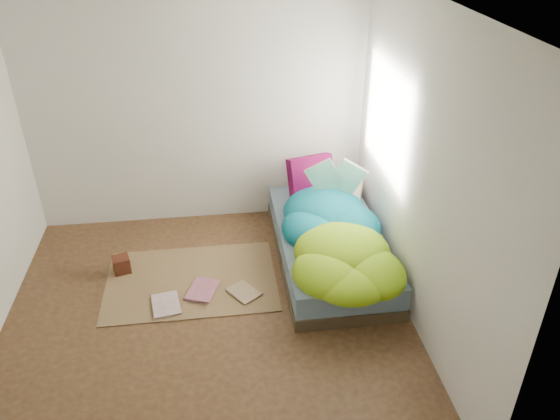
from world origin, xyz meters
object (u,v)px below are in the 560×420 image
at_px(bed, 329,246).
at_px(open_book, 336,169).
at_px(pillow_magenta, 311,178).
at_px(floor_book_b, 190,288).
at_px(wooden_box, 121,264).
at_px(floor_book_a, 153,307).

relative_size(bed, open_book, 4.05).
distance_m(pillow_magenta, floor_book_b, 1.74).
bearing_deg(wooden_box, bed, -1.76).
distance_m(bed, open_book, 0.77).
bearing_deg(floor_book_b, open_book, 45.17).
bearing_deg(open_book, pillow_magenta, 132.17).
bearing_deg(bed, wooden_box, 178.24).
height_order(pillow_magenta, floor_book_a, pillow_magenta).
bearing_deg(pillow_magenta, wooden_box, -177.30).
bearing_deg(pillow_magenta, bed, -98.97).
bearing_deg(open_book, floor_book_b, -145.31).
height_order(open_book, floor_book_a, open_book).
distance_m(wooden_box, floor_book_b, 0.76).
xyz_separation_m(pillow_magenta, floor_book_b, (-1.31, -1.00, -0.55)).
bearing_deg(open_book, wooden_box, -161.72).
distance_m(pillow_magenta, open_book, 0.44).
relative_size(bed, floor_book_a, 6.14).
xyz_separation_m(pillow_magenta, open_book, (0.19, -0.31, 0.25)).
bearing_deg(pillow_magenta, floor_book_a, -158.13).
distance_m(open_book, floor_book_b, 1.84).
height_order(floor_book_a, floor_book_b, floor_book_b).
xyz_separation_m(floor_book_a, floor_book_b, (0.33, 0.22, 0.00)).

